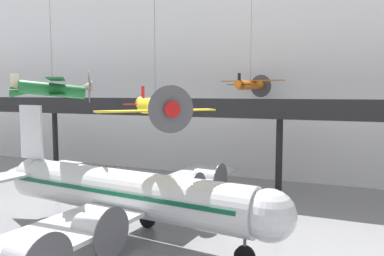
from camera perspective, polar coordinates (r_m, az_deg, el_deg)
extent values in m
cube|color=white|center=(47.70, 14.91, 7.96)|extent=(140.00, 3.00, 25.99)
cube|color=black|center=(39.21, 13.03, 2.11)|extent=(110.00, 3.20, 0.90)
cube|color=black|center=(37.65, 12.66, 3.51)|extent=(110.00, 0.12, 1.10)
cylinder|color=black|center=(54.46, -20.09, -1.95)|extent=(0.70, 0.70, 8.12)
cylinder|color=black|center=(40.65, 13.12, -4.17)|extent=(0.70, 0.70, 8.12)
cylinder|color=silver|center=(28.22, -10.38, -9.55)|extent=(20.52, 5.35, 3.26)
sphere|color=silver|center=(23.19, 11.78, -12.92)|extent=(3.19, 3.19, 3.19)
cone|color=silver|center=(36.09, -24.35, -6.26)|extent=(4.52, 3.42, 3.00)
cube|color=#0F4C33|center=(28.14, -10.40, -8.91)|extent=(19.11, 5.27, 0.29)
cube|color=silver|center=(34.53, -0.84, -7.94)|extent=(6.04, 13.39, 0.28)
cube|color=silver|center=(22.52, -22.50, -15.77)|extent=(6.04, 13.39, 0.28)
cylinder|color=silver|center=(31.43, -1.16, -9.19)|extent=(2.51, 1.80, 1.56)
cylinder|color=#4C4C51|center=(30.83, 0.96, -9.49)|extent=(0.37, 2.96, 2.97)
cylinder|color=silver|center=(35.21, 2.44, -7.60)|extent=(2.51, 1.80, 1.56)
cylinder|color=#4C4C51|center=(34.68, 4.39, -7.81)|extent=(0.37, 2.96, 2.97)
cylinder|color=silver|center=(23.32, -14.58, -14.65)|extent=(2.51, 1.80, 1.56)
cylinder|color=#4C4C51|center=(22.50, -12.09, -15.36)|extent=(0.37, 2.96, 2.97)
cube|color=silver|center=(34.52, -23.29, -0.57)|extent=(2.60, 0.47, 4.56)
cube|color=silver|center=(34.74, -22.75, -5.95)|extent=(3.46, 8.70, 0.20)
cylinder|color=#4C4C51|center=(24.44, 8.04, -17.48)|extent=(0.20, 0.20, 1.21)
cylinder|color=black|center=(24.68, 8.02, -18.78)|extent=(1.33, 0.51, 1.30)
cylinder|color=#4C4C51|center=(30.71, -6.82, -12.61)|extent=(0.20, 0.20, 1.21)
cylinder|color=black|center=(30.90, -6.81, -13.68)|extent=(1.33, 0.51, 1.30)
cylinder|color=#4C4C51|center=(26.88, -13.52, -15.40)|extent=(0.20, 0.20, 1.21)
cylinder|color=black|center=(27.10, -13.49, -16.60)|extent=(1.33, 0.51, 1.30)
cylinder|color=#1E6B33|center=(32.73, -20.46, 5.49)|extent=(4.64, 4.18, 1.57)
cone|color=beige|center=(32.72, -15.75, 6.10)|extent=(1.26, 1.28, 0.95)
cylinder|color=#4C4C51|center=(32.72, -15.43, 6.15)|extent=(1.82, 2.13, 2.76)
cone|color=#1E6B33|center=(32.94, -24.80, 4.89)|extent=(1.69, 1.63, 1.04)
cube|color=#1E6B33|center=(32.73, -19.96, 6.99)|extent=(5.96, 6.70, 0.10)
cube|color=#1E6B33|center=(32.72, -19.89, 4.76)|extent=(5.96, 6.70, 0.10)
cube|color=beige|center=(32.99, -25.40, 6.41)|extent=(0.51, 0.45, 1.27)
cube|color=beige|center=(32.98, -25.36, 5.31)|extent=(2.26, 2.50, 0.06)
cylinder|color=slate|center=(33.17, -20.77, 14.47)|extent=(0.04, 0.04, 9.30)
cylinder|color=orange|center=(42.52, 8.89, 6.49)|extent=(2.03, 5.00, 1.14)
cone|color=black|center=(44.82, 10.34, 6.32)|extent=(1.06, 0.98, 0.91)
cylinder|color=#4C4C51|center=(44.99, 10.44, 6.31)|extent=(2.57, 0.60, 2.63)
cone|color=orange|center=(40.40, 7.39, 6.66)|extent=(1.12, 1.48, 0.89)
cube|color=orange|center=(42.80, 9.08, 7.12)|extent=(7.45, 2.74, 0.10)
cube|color=black|center=(40.16, 7.20, 7.44)|extent=(0.19, 0.59, 1.21)
cube|color=black|center=(40.14, 7.19, 6.58)|extent=(2.69, 1.14, 0.06)
cylinder|color=slate|center=(42.89, 8.99, 13.02)|extent=(0.04, 0.04, 8.75)
cylinder|color=yellow|center=(25.09, -5.60, 3.45)|extent=(4.65, 4.50, 1.34)
cone|color=red|center=(22.46, -3.37, 2.91)|extent=(1.32, 1.33, 0.99)
cylinder|color=#4C4C51|center=(22.28, -3.20, 2.87)|extent=(2.00, 2.11, 2.87)
cone|color=yellow|center=(27.56, -7.29, 3.85)|extent=(1.71, 1.69, 1.00)
cube|color=yellow|center=(24.79, -5.36, 2.66)|extent=(6.48, 6.73, 0.10)
cube|color=red|center=(27.86, -7.49, 4.98)|extent=(0.51, 0.49, 1.32)
cube|color=red|center=(27.87, -7.48, 3.62)|extent=(2.45, 2.53, 0.06)
cylinder|color=slate|center=(25.53, -5.72, 16.35)|extent=(0.04, 0.04, 10.31)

